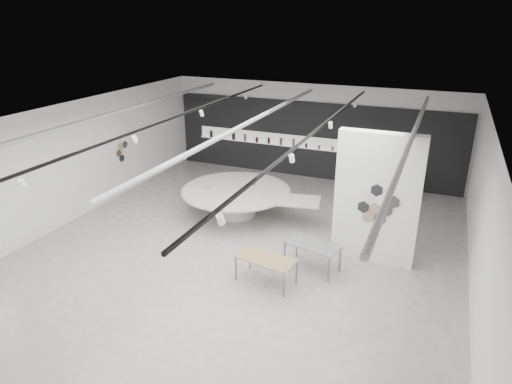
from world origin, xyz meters
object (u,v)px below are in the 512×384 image
at_px(sample_table_stone, 313,246).
at_px(kitchen_counter, 392,179).
at_px(partition_column, 377,199).
at_px(display_island, 238,199).
at_px(sample_table_wood, 266,260).

distance_m(sample_table_stone, kitchen_counter, 6.76).
bearing_deg(kitchen_counter, partition_column, -94.23).
bearing_deg(sample_table_stone, display_island, 143.81).
height_order(partition_column, display_island, partition_column).
xyz_separation_m(partition_column, display_island, (-4.63, 1.27, -1.20)).
bearing_deg(partition_column, kitchen_counter, 91.86).
distance_m(partition_column, sample_table_stone, 2.10).
relative_size(partition_column, sample_table_wood, 2.30).
bearing_deg(sample_table_wood, display_island, 124.39).
bearing_deg(partition_column, sample_table_stone, -141.00).
height_order(sample_table_wood, sample_table_stone, sample_table_stone).
distance_m(display_island, sample_table_wood, 4.20).
distance_m(partition_column, display_island, 4.95).
bearing_deg(kitchen_counter, display_island, -142.28).
distance_m(sample_table_wood, sample_table_stone, 1.40).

